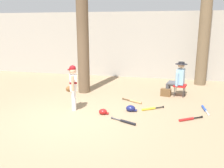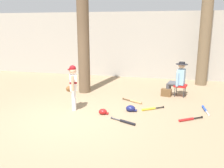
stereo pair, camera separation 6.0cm
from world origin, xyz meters
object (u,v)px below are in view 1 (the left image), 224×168
bat_yellow_trainer (150,109)px  tree_near_player (82,21)px  seated_spectator (178,78)px  batting_helmet_navy (131,108)px  batting_helmet_red (103,112)px  tree_behind_spectator (204,34)px  young_ballplayer (73,85)px  handbag_beside_stool (166,92)px  bat_blue_youth (205,109)px  bat_wood_tan (134,101)px  folding_stool (180,86)px  bat_black_composite (126,122)px  bat_red_barrel (188,119)px

bat_yellow_trainer → tree_near_player: bearing=150.9°
seated_spectator → tree_near_player: bearing=-175.7°
batting_helmet_navy → batting_helmet_red: bearing=-149.8°
tree_behind_spectator → batting_helmet_navy: 4.90m
tree_near_player → young_ballplayer: size_ratio=4.40×
tree_behind_spectator → seated_spectator: size_ratio=4.03×
tree_near_player → tree_behind_spectator: tree_near_player is taller
handbag_beside_stool → bat_blue_youth: bearing=-47.1°
bat_wood_tan → batting_helmet_red: size_ratio=2.52×
folding_stool → seated_spectator: bearing=167.8°
tree_near_player → bat_blue_youth: 4.89m
tree_behind_spectator → tree_near_player: bearing=-152.8°
tree_near_player → bat_black_composite: bearing=-51.7°
tree_near_player → folding_stool: tree_near_player is taller
tree_near_player → handbag_beside_stool: tree_near_player is taller
folding_stool → bat_black_composite: folding_stool is taller
tree_near_player → young_ballplayer: tree_near_player is taller
tree_near_player → batting_helmet_navy: (1.98, -1.64, -2.46)m
bat_red_barrel → handbag_beside_stool: bearing=105.9°
bat_wood_tan → batting_helmet_navy: batting_helmet_navy is taller
tree_behind_spectator → young_ballplayer: tree_behind_spectator is taller
bat_black_composite → batting_helmet_red: size_ratio=2.56×
handbag_beside_stool → batting_helmet_red: (-1.66, -2.18, -0.06)m
bat_wood_tan → seated_spectator: bearing=38.8°
folding_stool → batting_helmet_navy: size_ratio=1.50×
seated_spectator → batting_helmet_navy: 2.37m
tree_behind_spectator → folding_stool: tree_behind_spectator is taller
young_ballplayer → bat_wood_tan: (1.64, 1.04, -0.71)m
folding_stool → handbag_beside_stool: size_ratio=1.40×
handbag_beside_stool → batting_helmet_red: size_ratio=1.24×
seated_spectator → batting_helmet_navy: seated_spectator is taller
folding_stool → batting_helmet_red: (-2.12, -2.28, -0.30)m
bat_black_composite → bat_wood_tan: 1.71m
bat_yellow_trainer → bat_blue_youth: same height
handbag_beside_stool → bat_yellow_trainer: handbag_beside_stool is taller
tree_near_player → seated_spectator: (3.30, 0.25, -1.89)m
bat_black_composite → batting_helmet_red: batting_helmet_red is taller
young_ballplayer → folding_stool: (3.07, 2.09, -0.38)m
bat_red_barrel → tree_near_player: bearing=150.7°
tree_behind_spectator → seated_spectator: bearing=-116.8°
young_ballplayer → bat_red_barrel: size_ratio=2.05×
bat_red_barrel → bat_blue_youth: same height
handbag_beside_stool → bat_blue_youth: handbag_beside_stool is taller
batting_helmet_red → folding_stool: bearing=47.1°
batting_helmet_red → bat_wood_tan: bearing=60.6°
batting_helmet_navy → tree_near_player: bearing=140.3°
seated_spectator → folding_stool: bearing=-12.2°
tree_behind_spectator → young_ballplayer: 5.83m
tree_near_player → handbag_beside_stool: (2.94, 0.13, -2.40)m
young_ballplayer → handbag_beside_stool: 3.33m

